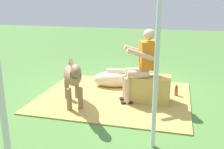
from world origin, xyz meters
TOP-DOWN VIEW (x-y plane):
  - ground_plane at (0.00, 0.00)m, footprint 24.00×24.00m
  - hay_patch at (-0.05, 0.05)m, footprint 2.96×2.45m
  - hay_bale at (-0.76, 0.13)m, footprint 0.77×0.42m
  - person_seated at (-0.60, 0.17)m, footprint 0.72×0.56m
  - pony_standing at (0.56, 0.67)m, footprint 0.80×1.23m
  - pony_lying at (0.03, -0.56)m, footprint 1.36×0.52m
  - soda_bottle at (-1.26, -0.30)m, footprint 0.07×0.07m
  - tent_pole_left at (-0.99, 1.69)m, footprint 0.06×0.06m

SIDE VIEW (x-z plane):
  - ground_plane at x=0.00m, z-range 0.00..0.00m
  - hay_patch at x=-0.05m, z-range 0.00..0.02m
  - soda_bottle at x=-1.26m, z-range 0.00..0.26m
  - pony_lying at x=0.03m, z-range -0.02..0.40m
  - hay_bale at x=-0.76m, z-range 0.00..0.52m
  - pony_standing at x=0.56m, z-range 0.11..1.05m
  - person_seated at x=-0.60m, z-range 0.08..1.48m
  - tent_pole_left at x=-0.99m, z-range 0.00..2.54m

